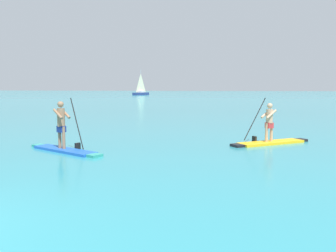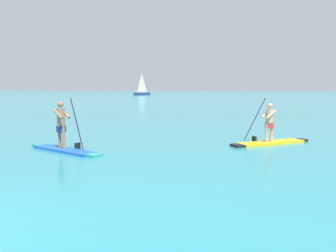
% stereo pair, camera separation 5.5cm
% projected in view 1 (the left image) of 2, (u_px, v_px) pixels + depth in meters
% --- Properties ---
extents(paddleboarder_mid_center, '(3.39, 1.79, 1.90)m').
position_uv_depth(paddleboarder_mid_center, '(64.00, 140.00, 12.21)').
color(paddleboarder_mid_center, blue).
rests_on(paddleboarder_mid_center, ground).
extents(paddleboarder_far_right, '(3.05, 2.63, 1.85)m').
position_uv_depth(paddleboarder_far_right, '(270.00, 136.00, 13.82)').
color(paddleboarder_far_right, yellow).
rests_on(paddleboarder_far_right, ground).
extents(sailboat_left_horizon, '(3.34, 6.38, 7.38)m').
position_uv_depth(sailboat_left_horizon, '(141.00, 92.00, 102.16)').
color(sailboat_left_horizon, navy).
rests_on(sailboat_left_horizon, ground).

